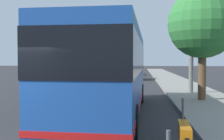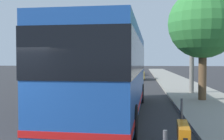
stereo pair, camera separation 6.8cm
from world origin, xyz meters
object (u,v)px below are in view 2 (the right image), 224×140
at_px(car_ahead_same_lane, 131,71).
at_px(roadside_tree_mid_block, 203,24).
at_px(car_side_street, 133,70).
at_px(car_behind_bus, 104,71).
at_px(coach_bus, 110,68).
at_px(utility_pole, 192,44).
at_px(motorcycle_mid_row, 183,137).
at_px(car_far_distant, 135,73).

distance_m(car_ahead_same_lane, roadside_tree_mid_block, 25.84).
bearing_deg(car_side_street, roadside_tree_mid_block, -173.20).
distance_m(car_behind_bus, car_ahead_same_lane, 3.88).
relative_size(coach_bus, car_behind_bus, 2.33).
relative_size(car_behind_bus, utility_pole, 0.69).
bearing_deg(roadside_tree_mid_block, coach_bus, 131.14).
xyz_separation_m(coach_bus, motorcycle_mid_row, (-4.62, -2.24, -1.45)).
distance_m(car_side_street, utility_pole, 27.56).
bearing_deg(coach_bus, utility_pole, -30.37).
distance_m(coach_bus, car_behind_bus, 29.32).
bearing_deg(roadside_tree_mid_block, car_side_street, 8.97).
xyz_separation_m(car_far_distant, car_side_street, (13.43, 0.79, -0.03)).
bearing_deg(car_behind_bus, utility_pole, 18.90).
height_order(car_ahead_same_lane, utility_pole, utility_pole).
xyz_separation_m(car_ahead_same_lane, car_side_street, (5.12, -0.11, 0.01)).
height_order(car_far_distant, car_behind_bus, car_far_distant).
bearing_deg(car_ahead_same_lane, motorcycle_mid_row, -174.38).
bearing_deg(car_ahead_same_lane, utility_pole, -166.27).
bearing_deg(car_side_street, motorcycle_mid_row, -178.41).
xyz_separation_m(roadside_tree_mid_block, utility_pole, (3.25, -0.02, -0.82)).
relative_size(car_behind_bus, car_side_street, 1.05).
xyz_separation_m(coach_bus, car_side_street, (34.17, 0.31, -1.21)).
distance_m(motorcycle_mid_row, utility_pole, 12.32).
distance_m(car_far_distant, car_side_street, 13.46).
xyz_separation_m(car_far_distant, car_ahead_same_lane, (8.31, 0.91, -0.04)).
bearing_deg(car_far_distant, car_behind_bus, 27.35).
xyz_separation_m(car_far_distant, roadside_tree_mid_block, (-16.83, -3.99, 3.39)).
height_order(car_far_distant, car_ahead_same_lane, car_far_distant).
height_order(coach_bus, car_side_street, coach_bus).
bearing_deg(coach_bus, roadside_tree_mid_block, -47.14).
relative_size(roadside_tree_mid_block, utility_pole, 0.90).
bearing_deg(car_far_distant, motorcycle_mid_row, -178.83).
bearing_deg(car_behind_bus, motorcycle_mid_row, 7.98).
distance_m(car_behind_bus, utility_pole, 23.67).
distance_m(car_far_distant, utility_pole, 14.39).
bearing_deg(utility_pole, car_ahead_same_lane, 12.64).
bearing_deg(car_behind_bus, roadside_tree_mid_block, 16.25).
distance_m(car_behind_bus, roadside_tree_mid_block, 26.78).
xyz_separation_m(motorcycle_mid_row, utility_pole, (11.78, -2.24, 2.83)).
height_order(roadside_tree_mid_block, utility_pole, utility_pole).
height_order(coach_bus, car_ahead_same_lane, coach_bus).
bearing_deg(car_far_distant, coach_bus, 175.87).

